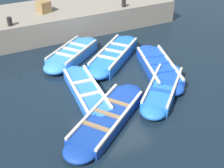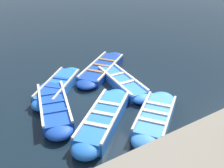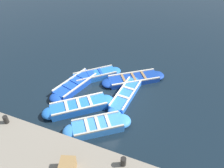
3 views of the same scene
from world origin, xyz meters
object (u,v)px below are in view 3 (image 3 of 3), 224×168
at_px(boat_far_corner, 75,85).
at_px(bollard_mid_north, 123,162).
at_px(boat_bow_out, 95,75).
at_px(bollard_north, 6,120).
at_px(boat_outer_right, 79,107).
at_px(boat_near_quay, 98,126).
at_px(boat_tucked, 126,95).
at_px(boat_alongside, 134,79).
at_px(wooden_crate, 68,166).
at_px(buoy_orange_near, 62,95).

xyz_separation_m(boat_far_corner, bollard_mid_north, (4.25, 4.41, 1.05)).
xyz_separation_m(boat_bow_out, bollard_north, (5.50, -1.42, 1.06)).
xyz_separation_m(boat_outer_right, boat_near_quay, (0.82, 1.43, 0.00)).
relative_size(boat_far_corner, bollard_north, 10.62).
bearing_deg(bollard_north, boat_tucked, 140.35).
xyz_separation_m(boat_bow_out, boat_far_corner, (1.25, -0.65, 0.01)).
bearing_deg(boat_tucked, boat_outer_right, -46.45).
height_order(boat_alongside, boat_tucked, boat_tucked).
relative_size(boat_tucked, wooden_crate, 7.12).
xyz_separation_m(boat_outer_right, buoy_orange_near, (-0.50, -1.34, -0.05)).
distance_m(boat_near_quay, boat_tucked, 2.68).
bearing_deg(bollard_north, buoy_orange_near, 171.14).
xyz_separation_m(bollard_north, wooden_crate, (0.91, 3.53, 0.08)).
height_order(boat_alongside, boat_near_quay, boat_near_quay).
relative_size(boat_far_corner, wooden_crate, 7.40).
distance_m(boat_near_quay, bollard_north, 3.92).
bearing_deg(bollard_north, wooden_crate, 75.55).
bearing_deg(boat_far_corner, buoy_orange_near, -14.59).
bearing_deg(bollard_mid_north, boat_tucked, -162.53).
distance_m(boat_bow_out, bollard_north, 5.78).
bearing_deg(bollard_mid_north, boat_alongside, -166.30).
bearing_deg(boat_tucked, boat_near_quay, -10.37).
bearing_deg(bollard_mid_north, bollard_north, -90.00).
xyz_separation_m(boat_bow_out, bollard_mid_north, (5.50, 3.76, 1.06)).
distance_m(wooden_crate, buoy_orange_near, 5.24).
relative_size(boat_bow_out, boat_near_quay, 0.96).
xyz_separation_m(boat_far_corner, buoy_orange_near, (1.04, -0.27, -0.03)).
height_order(boat_near_quay, bollard_north, bollard_north).
xyz_separation_m(boat_outer_right, boat_tucked, (-1.82, 1.92, -0.04)).
relative_size(boat_alongside, bollard_north, 10.46).
xyz_separation_m(boat_alongside, wooden_crate, (6.96, -0.18, 1.16)).
xyz_separation_m(boat_tucked, buoy_orange_near, (1.32, -3.26, -0.01)).
bearing_deg(buoy_orange_near, boat_alongside, 131.51).
xyz_separation_m(bollard_mid_north, buoy_orange_near, (-3.21, -4.68, -1.08)).
distance_m(boat_alongside, buoy_orange_near, 4.28).
bearing_deg(boat_outer_right, bollard_north, -34.17).
xyz_separation_m(boat_outer_right, bollard_north, (2.71, -1.84, 1.03)).
distance_m(boat_outer_right, wooden_crate, 4.14).
distance_m(boat_bow_out, boat_near_quay, 4.06).
bearing_deg(boat_far_corner, boat_outer_right, 34.80).
bearing_deg(boat_far_corner, wooden_crate, 28.09).
relative_size(boat_alongside, wooden_crate, 7.29).
height_order(boat_tucked, bollard_mid_north, bollard_mid_north).
xyz_separation_m(boat_near_quay, buoy_orange_near, (-1.31, -2.77, -0.05)).
relative_size(boat_bow_out, bollard_mid_north, 8.49).
relative_size(bollard_mid_north, wooden_crate, 0.70).
distance_m(boat_alongside, boat_far_corner, 3.44).
height_order(boat_outer_right, buoy_orange_near, boat_outer_right).
xyz_separation_m(boat_near_quay, boat_far_corner, (-2.35, -2.50, -0.02)).
distance_m(boat_alongside, bollard_mid_north, 6.32).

